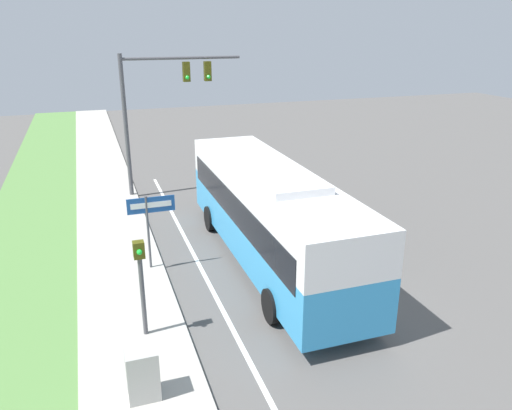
{
  "coord_description": "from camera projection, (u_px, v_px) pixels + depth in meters",
  "views": [
    {
      "loc": [
        -6.77,
        -11.24,
        7.79
      ],
      "look_at": [
        -1.36,
        4.57,
        1.8
      ],
      "focal_mm": 35.0,
      "sensor_mm": 36.0,
      "label": 1
    }
  ],
  "objects": [
    {
      "name": "ground_plane",
      "position": [
        350.0,
        307.0,
        14.7
      ],
      "size": [
        80.0,
        80.0,
        0.0
      ],
      "primitive_type": "plane",
      "color": "#565451"
    },
    {
      "name": "sidewalk",
      "position": [
        136.0,
        346.0,
        12.79
      ],
      "size": [
        2.8,
        80.0,
        0.12
      ],
      "color": "#ADA89E",
      "rests_on": "ground_plane"
    },
    {
      "name": "lane_divider_near",
      "position": [
        233.0,
        329.0,
        13.6
      ],
      "size": [
        0.14,
        30.0,
        0.01
      ],
      "color": "silver",
      "rests_on": "ground_plane"
    },
    {
      "name": "bus",
      "position": [
        270.0,
        210.0,
        16.85
      ],
      "size": [
        2.77,
        11.42,
        3.52
      ],
      "color": "#3393D1",
      "rests_on": "ground_plane"
    },
    {
      "name": "signal_gantry",
      "position": [
        160.0,
        97.0,
        23.14
      ],
      "size": [
        5.63,
        0.41,
        6.68
      ],
      "color": "#4C4C51",
      "rests_on": "ground_plane"
    },
    {
      "name": "pedestrian_signal",
      "position": [
        141.0,
        273.0,
        12.62
      ],
      "size": [
        0.28,
        0.34,
        2.78
      ],
      "color": "#4C4C51",
      "rests_on": "ground_plane"
    },
    {
      "name": "street_sign",
      "position": [
        150.0,
        216.0,
        16.29
      ],
      "size": [
        1.55,
        0.08,
        2.65
      ],
      "color": "#4C4C51",
      "rests_on": "ground_plane"
    },
    {
      "name": "utility_cabinet",
      "position": [
        143.0,
        374.0,
        10.78
      ],
      "size": [
        0.68,
        0.55,
        1.18
      ],
      "color": "#A8A8A3",
      "rests_on": "sidewalk"
    }
  ]
}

